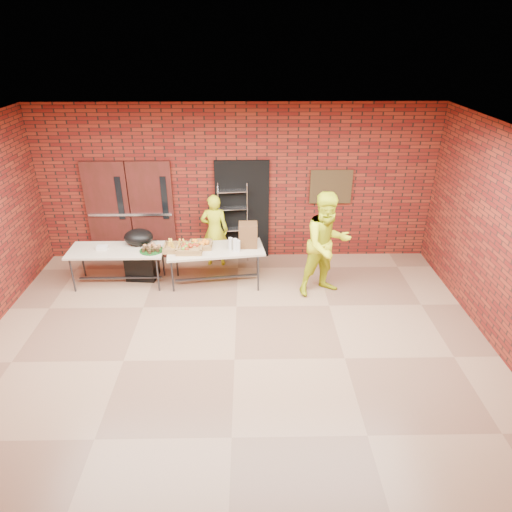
{
  "coord_description": "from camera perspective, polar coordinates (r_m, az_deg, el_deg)",
  "views": [
    {
      "loc": [
        0.23,
        -5.39,
        4.45
      ],
      "look_at": [
        0.35,
        1.4,
        1.03
      ],
      "focal_mm": 32.0,
      "sensor_mm": 36.0,
      "label": 1
    }
  ],
  "objects": [
    {
      "name": "room",
      "position": [
        6.09,
        -3.02,
        -1.13
      ],
      "size": [
        8.08,
        7.08,
        3.28
      ],
      "color": "brown",
      "rests_on": "ground"
    },
    {
      "name": "double_doors",
      "position": [
        9.76,
        -15.39,
        5.42
      ],
      "size": [
        1.78,
        0.12,
        2.1
      ],
      "color": "#4B1715",
      "rests_on": "room"
    },
    {
      "name": "dark_doorway",
      "position": [
        9.48,
        -1.72,
        5.73
      ],
      "size": [
        1.1,
        0.06,
        2.1
      ],
      "primitive_type": "cube",
      "color": "black",
      "rests_on": "room"
    },
    {
      "name": "bronze_plaque",
      "position": [
        9.45,
        9.35,
        8.54
      ],
      "size": [
        0.85,
        0.04,
        0.7
      ],
      "primitive_type": "cube",
      "color": "#392B16",
      "rests_on": "room"
    },
    {
      "name": "wire_rack",
      "position": [
        9.43,
        -2.88,
        4.15
      ],
      "size": [
        0.62,
        0.26,
        1.66
      ],
      "primitive_type": null,
      "rotation": [
        0.0,
        0.0,
        0.09
      ],
      "color": "#B3B3BB",
      "rests_on": "room"
    },
    {
      "name": "table_left",
      "position": [
        8.93,
        -17.0,
        0.45
      ],
      "size": [
        1.77,
        0.74,
        0.73
      ],
      "rotation": [
        0.0,
        0.0,
        0.0
      ],
      "color": "#B8A58D",
      "rests_on": "room"
    },
    {
      "name": "table_right",
      "position": [
        8.58,
        -5.07,
        0.54
      ],
      "size": [
        1.87,
        0.97,
        0.73
      ],
      "rotation": [
        0.0,
        0.0,
        0.13
      ],
      "color": "#B8A58D",
      "rests_on": "room"
    },
    {
      "name": "basket_bananas",
      "position": [
        8.56,
        -9.96,
        1.08
      ],
      "size": [
        0.45,
        0.35,
        0.14
      ],
      "color": "#AE7F46",
      "rests_on": "table_right"
    },
    {
      "name": "basket_oranges",
      "position": [
        8.61,
        -6.95,
        1.43
      ],
      "size": [
        0.42,
        0.33,
        0.13
      ],
      "color": "#AE7F46",
      "rests_on": "table_right"
    },
    {
      "name": "basket_apples",
      "position": [
        8.46,
        -8.31,
        0.89
      ],
      "size": [
        0.47,
        0.36,
        0.15
      ],
      "color": "#AE7F46",
      "rests_on": "table_right"
    },
    {
      "name": "muffin_tray",
      "position": [
        8.66,
        -12.96,
        0.93
      ],
      "size": [
        0.43,
        0.43,
        0.11
      ],
      "color": "#144B18",
      "rests_on": "table_left"
    },
    {
      "name": "napkin_box",
      "position": [
        8.98,
        -18.67,
        1.01
      ],
      "size": [
        0.2,
        0.13,
        0.07
      ],
      "primitive_type": "cube",
      "color": "silver",
      "rests_on": "table_left"
    },
    {
      "name": "coffee_dispenser",
      "position": [
        8.54,
        -1.0,
        2.65
      ],
      "size": [
        0.34,
        0.31,
        0.45
      ],
      "primitive_type": "cube",
      "color": "brown",
      "rests_on": "table_right"
    },
    {
      "name": "cup_stack_front",
      "position": [
        8.38,
        -2.63,
        1.38
      ],
      "size": [
        0.08,
        0.08,
        0.25
      ],
      "primitive_type": "cylinder",
      "color": "silver",
      "rests_on": "table_right"
    },
    {
      "name": "cup_stack_mid",
      "position": [
        8.37,
        -2.24,
        1.25
      ],
      "size": [
        0.07,
        0.07,
        0.22
      ],
      "primitive_type": "cylinder",
      "color": "silver",
      "rests_on": "table_right"
    },
    {
      "name": "cup_stack_back",
      "position": [
        8.47,
        -3.2,
        1.56
      ],
      "size": [
        0.08,
        0.08,
        0.23
      ],
      "primitive_type": "cylinder",
      "color": "silver",
      "rests_on": "table_right"
    },
    {
      "name": "covered_grill",
      "position": [
        9.11,
        -14.21,
        0.27
      ],
      "size": [
        0.6,
        0.52,
        1.02
      ],
      "rotation": [
        0.0,
        0.0,
        -0.09
      ],
      "color": "black",
      "rests_on": "room"
    },
    {
      "name": "volunteer_woman",
      "position": [
        9.28,
        -5.2,
        3.21
      ],
      "size": [
        0.57,
        0.38,
        1.52
      ],
      "primitive_type": "imported",
      "rotation": [
        0.0,
        0.0,
        3.11
      ],
      "color": "#CAD818",
      "rests_on": "room"
    },
    {
      "name": "volunteer_man",
      "position": [
        8.23,
        8.83,
        1.43
      ],
      "size": [
        1.15,
        1.03,
        1.94
      ],
      "primitive_type": "imported",
      "rotation": [
        0.0,
        0.0,
        0.38
      ],
      "color": "#CAD818",
      "rests_on": "room"
    }
  ]
}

